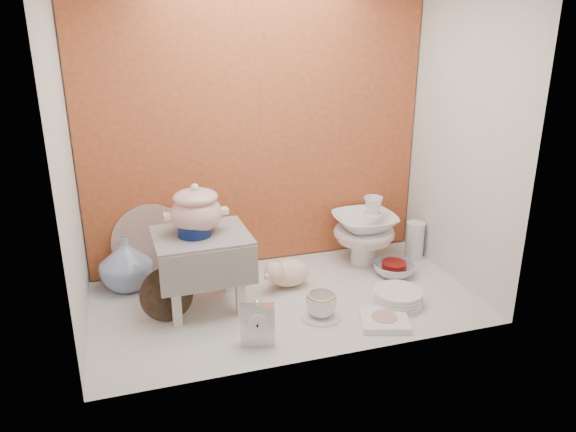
% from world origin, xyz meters
% --- Properties ---
extents(ground, '(1.80, 1.80, 0.00)m').
position_xyz_m(ground, '(0.00, 0.00, 0.00)').
color(ground, silver).
rests_on(ground, ground).
extents(niche_shell, '(1.86, 1.03, 1.53)m').
position_xyz_m(niche_shell, '(0.00, 0.18, 0.93)').
color(niche_shell, '#B95E2E').
rests_on(niche_shell, ground).
extents(step_stool, '(0.43, 0.37, 0.36)m').
position_xyz_m(step_stool, '(-0.38, 0.06, 0.18)').
color(step_stool, silver).
rests_on(step_stool, ground).
extents(soup_tureen, '(0.29, 0.29, 0.23)m').
position_xyz_m(soup_tureen, '(-0.39, 0.08, 0.48)').
color(soup_tureen, white).
rests_on(soup_tureen, step_stool).
extents(cobalt_bowl, '(0.18, 0.18, 0.05)m').
position_xyz_m(cobalt_bowl, '(-0.41, 0.05, 0.39)').
color(cobalt_bowl, '#0A194F').
rests_on(cobalt_bowl, step_stool).
extents(floral_platter, '(0.39, 0.06, 0.39)m').
position_xyz_m(floral_platter, '(-0.58, 0.45, 0.20)').
color(floral_platter, beige).
rests_on(floral_platter, ground).
extents(blue_white_vase, '(0.34, 0.34, 0.27)m').
position_xyz_m(blue_white_vase, '(-0.71, 0.36, 0.14)').
color(blue_white_vase, white).
rests_on(blue_white_vase, ground).
extents(lacquer_tray, '(0.25, 0.13, 0.24)m').
position_xyz_m(lacquer_tray, '(-0.55, 0.00, 0.12)').
color(lacquer_tray, black).
rests_on(lacquer_tray, ground).
extents(mantel_clock, '(0.15, 0.08, 0.20)m').
position_xyz_m(mantel_clock, '(-0.22, -0.33, 0.10)').
color(mantel_clock, silver).
rests_on(mantel_clock, ground).
extents(plush_pig, '(0.26, 0.18, 0.15)m').
position_xyz_m(plush_pig, '(0.06, 0.13, 0.08)').
color(plush_pig, beige).
rests_on(plush_pig, ground).
extents(teacup_saucer, '(0.22, 0.22, 0.01)m').
position_xyz_m(teacup_saucer, '(0.11, -0.20, 0.01)').
color(teacup_saucer, white).
rests_on(teacup_saucer, ground).
extents(gold_rim_teacup, '(0.18, 0.18, 0.11)m').
position_xyz_m(gold_rim_teacup, '(0.11, -0.20, 0.07)').
color(gold_rim_teacup, white).
rests_on(gold_rim_teacup, teacup_saucer).
extents(lattice_dish, '(0.26, 0.26, 0.03)m').
position_xyz_m(lattice_dish, '(0.36, -0.33, 0.01)').
color(lattice_dish, white).
rests_on(lattice_dish, ground).
extents(dinner_plate_stack, '(0.31, 0.31, 0.07)m').
position_xyz_m(dinner_plate_stack, '(0.49, -0.20, 0.04)').
color(dinner_plate_stack, white).
rests_on(dinner_plate_stack, ground).
extents(crystal_bowl, '(0.24, 0.24, 0.07)m').
position_xyz_m(crystal_bowl, '(0.62, 0.09, 0.03)').
color(crystal_bowl, silver).
rests_on(crystal_bowl, ground).
extents(clear_glass_vase, '(0.12, 0.12, 0.20)m').
position_xyz_m(clear_glass_vase, '(0.84, 0.27, 0.10)').
color(clear_glass_vase, silver).
rests_on(clear_glass_vase, ground).
extents(porcelain_tower, '(0.39, 0.39, 0.38)m').
position_xyz_m(porcelain_tower, '(0.53, 0.28, 0.19)').
color(porcelain_tower, white).
rests_on(porcelain_tower, ground).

